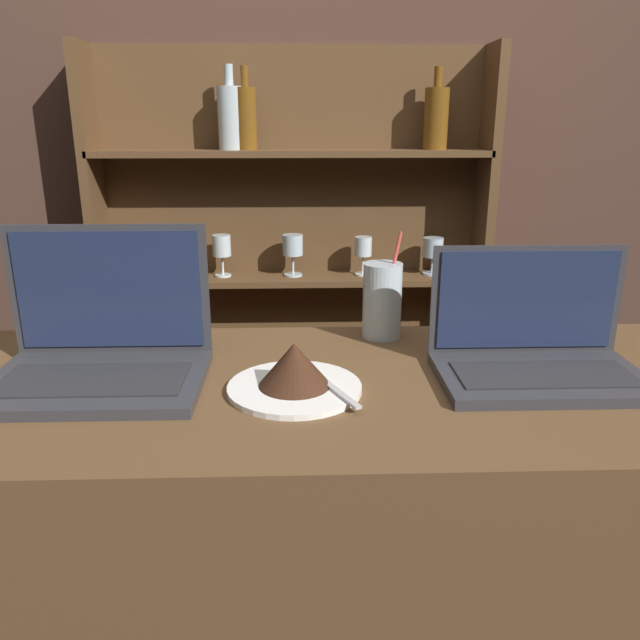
{
  "coord_description": "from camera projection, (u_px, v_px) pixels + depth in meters",
  "views": [
    {
      "loc": [
        -0.04,
        -0.68,
        1.4
      ],
      "look_at": [
        -0.01,
        0.32,
        1.08
      ],
      "focal_mm": 35.0,
      "sensor_mm": 36.0,
      "label": 1
    }
  ],
  "objects": [
    {
      "name": "back_shelf",
      "position": [
        294.0,
        285.0,
        2.14
      ],
      "size": [
        1.29,
        0.18,
        1.63
      ],
      "color": "brown",
      "rests_on": "ground_plane"
    },
    {
      "name": "laptop_near",
      "position": [
        101.0,
        348.0,
        1.05
      ],
      "size": [
        0.35,
        0.25,
        0.25
      ],
      "color": "#333338",
      "rests_on": "bar_counter"
    },
    {
      "name": "laptop_far",
      "position": [
        536.0,
        349.0,
        1.07
      ],
      "size": [
        0.34,
        0.21,
        0.21
      ],
      "color": "#333338",
      "rests_on": "bar_counter"
    },
    {
      "name": "bar_counter",
      "position": [
        326.0,
        616.0,
        1.2
      ],
      "size": [
        2.14,
        0.58,
        0.98
      ],
      "color": "brown",
      "rests_on": "ground_plane"
    },
    {
      "name": "water_glass",
      "position": [
        382.0,
        300.0,
        1.25
      ],
      "size": [
        0.08,
        0.08,
        0.22
      ],
      "color": "silver",
      "rests_on": "bar_counter"
    },
    {
      "name": "cake_plate",
      "position": [
        295.0,
        372.0,
        1.01
      ],
      "size": [
        0.22,
        0.22,
        0.08
      ],
      "color": "white",
      "rests_on": "bar_counter"
    },
    {
      "name": "back_wall",
      "position": [
        311.0,
        137.0,
        2.07
      ],
      "size": [
        7.0,
        0.06,
        2.7
      ],
      "color": "#4C3328",
      "rests_on": "ground_plane"
    }
  ]
}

